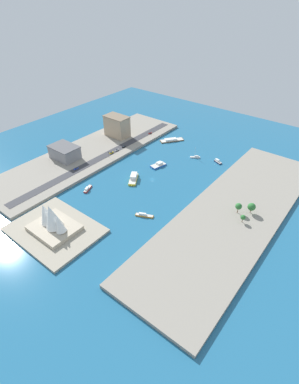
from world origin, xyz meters
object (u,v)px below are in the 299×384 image
Objects in this scene: ferry_yellow_fast at (133,178)px; opera_landmark at (52,220)px; traffic_light_waterfront at (109,154)px; sailboat_small_white at (195,157)px; patrol_launch_navy at (218,161)px; catamaran_blue at (158,165)px; warehouse_low_gray at (65,152)px; van_white at (117,150)px; tugboat_red at (88,189)px; pickup_red at (150,133)px; suv_black at (124,147)px; water_taxi_orange at (144,215)px; apartment_midrise_tan at (117,126)px; barge_flat_brown at (171,140)px; taxi_yellow_cab at (111,153)px; hatchback_blue at (76,168)px.

opera_landmark is (1.21, 92.71, 8.21)m from ferry_yellow_fast.
sailboat_small_white is at bearing -139.33° from traffic_light_waterfront.
catamaran_blue is at bearing 45.07° from patrol_launch_navy.
sailboat_small_white is at bearing -139.63° from warehouse_low_gray.
patrol_launch_navy is 111.93m from van_white.
tugboat_red is (25.46, 75.55, -0.18)m from catamaran_blue.
suv_black is (0.55, 48.04, -0.11)m from pickup_red.
pickup_red is (53.14, -52.98, 2.51)m from catamaran_blue.
tugboat_red is (70.76, 120.95, -0.09)m from patrol_launch_navy.
water_taxi_orange is 154.58m from apartment_midrise_tan.
apartment_midrise_tan is at bearing 46.92° from pickup_red.
barge_flat_brown is 84.56m from traffic_light_waterfront.
taxi_yellow_cab is at bearing -64.65° from tugboat_red.
ferry_yellow_fast reaches higher than catamaran_blue.
warehouse_low_gray is at bearing 55.26° from van_white.
van_white reaches higher than barge_flat_brown.
van_white reaches higher than catamaran_blue.
catamaran_blue is 85.28m from apartment_midrise_tan.
ferry_yellow_fast reaches higher than water_taxi_orange.
hatchback_blue is (79.66, 99.91, 2.74)m from sailboat_small_white.
traffic_light_waterfront is at bearing 96.70° from suv_black.
apartment_midrise_tan is 6.97× the size of suv_black.
van_white is (0.53, 10.74, 0.05)m from suv_black.
taxi_yellow_cab reaches higher than tugboat_red.
sailboat_small_white is at bearing 157.44° from barge_flat_brown.
suv_black reaches higher than water_taxi_orange.
van_white is at bearing -67.60° from tugboat_red.
patrol_launch_navy is 1.60× the size of traffic_light_waterfront.
water_taxi_orange is at bearing 118.77° from catamaran_blue.
suv_black is (-0.79, -19.27, -0.05)m from taxi_yellow_cab.
water_taxi_orange is at bearing 115.99° from barge_flat_brown.
hatchback_blue is 87.52m from opera_landmark.
ferry_yellow_fast reaches higher than van_white.
hatchback_blue is (34.98, 118.47, 2.62)m from barge_flat_brown.
opera_landmark reaches higher than ferry_yellow_fast.
sailboat_small_white is 0.43× the size of apartment_midrise_tan.
sailboat_small_white is (24.29, 6.28, -0.20)m from patrol_launch_navy.
ferry_yellow_fast is at bearing -40.07° from water_taxi_orange.
traffic_light_waterfront reaches higher than barge_flat_brown.
apartment_midrise_tan is at bearing -94.23° from warehouse_low_gray.
traffic_light_waterfront is (95.78, 67.69, 5.97)m from patrol_launch_navy.
catamaran_blue reaches higher than barge_flat_brown.
barge_flat_brown is 0.94× the size of apartment_midrise_tan.
opera_landmark is (25.28, 168.17, 9.28)m from sailboat_small_white.
opera_landmark reaches higher than suv_black.
pickup_red is at bearing -74.98° from opera_landmark.
van_white is at bearing 87.17° from suv_black.
apartment_midrise_tan is 41.15m from van_white.
warehouse_low_gray reaches higher than suv_black.
taxi_yellow_cab is at bearing 14.73° from catamaran_blue.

